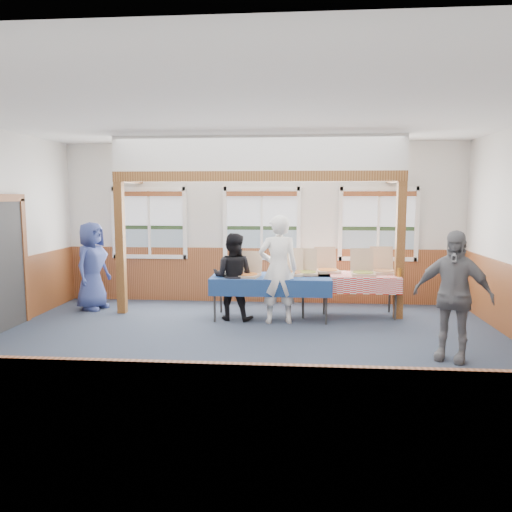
% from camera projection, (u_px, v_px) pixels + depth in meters
% --- Properties ---
extents(floor, '(8.00, 8.00, 0.00)m').
position_uv_depth(floor, '(243.00, 356.00, 6.76)').
color(floor, '#2A3645').
rests_on(floor, ground).
extents(ceiling, '(8.00, 8.00, 0.00)m').
position_uv_depth(ceiling, '(242.00, 113.00, 6.37)').
color(ceiling, white).
rests_on(ceiling, wall_back).
extents(wall_back, '(8.00, 0.00, 8.00)m').
position_uv_depth(wall_back, '(262.00, 223.00, 10.03)').
color(wall_back, silver).
rests_on(wall_back, floor).
extents(wall_front, '(8.00, 0.00, 8.00)m').
position_uv_depth(wall_front, '(181.00, 285.00, 3.10)').
color(wall_front, silver).
rests_on(wall_front, floor).
extents(wainscot_back, '(7.98, 0.05, 1.10)m').
position_uv_depth(wainscot_back, '(262.00, 275.00, 10.13)').
color(wainscot_back, brown).
rests_on(wainscot_back, floor).
extents(wainscot_front, '(7.98, 0.05, 1.10)m').
position_uv_depth(wainscot_front, '(185.00, 443.00, 3.25)').
color(wainscot_front, brown).
rests_on(wainscot_front, floor).
extents(window_left, '(1.56, 0.10, 1.46)m').
position_uv_depth(window_left, '(149.00, 219.00, 10.16)').
color(window_left, white).
rests_on(window_left, wall_back).
extents(window_mid, '(1.56, 0.10, 1.46)m').
position_uv_depth(window_mid, '(262.00, 220.00, 9.97)').
color(window_mid, white).
rests_on(window_mid, wall_back).
extents(window_right, '(1.56, 0.10, 1.46)m').
position_uv_depth(window_right, '(378.00, 220.00, 9.78)').
color(window_right, white).
rests_on(window_right, wall_back).
extents(post_left, '(0.15, 0.15, 2.40)m').
position_uv_depth(post_left, '(121.00, 248.00, 9.09)').
color(post_left, '#5F3315').
rests_on(post_left, floor).
extents(post_right, '(0.15, 0.15, 2.40)m').
position_uv_depth(post_right, '(400.00, 251.00, 8.68)').
color(post_right, '#5F3315').
rests_on(post_right, floor).
extents(cross_beam, '(5.15, 0.18, 0.18)m').
position_uv_depth(cross_beam, '(257.00, 176.00, 8.73)').
color(cross_beam, '#5F3315').
rests_on(cross_beam, post_left).
extents(table_left, '(2.20, 1.26, 0.76)m').
position_uv_depth(table_left, '(271.00, 279.00, 8.74)').
color(table_left, '#2D2D2D').
rests_on(table_left, floor).
extents(table_right, '(1.94, 1.47, 0.76)m').
position_uv_depth(table_right, '(348.00, 277.00, 8.95)').
color(table_right, '#2D2D2D').
rests_on(table_right, floor).
extents(pizza_box_a, '(0.47, 0.54, 0.42)m').
position_uv_depth(pizza_box_a, '(248.00, 273.00, 8.65)').
color(pizza_box_a, tan).
rests_on(pizza_box_a, table_left).
extents(pizza_box_b, '(0.43, 0.52, 0.45)m').
position_uv_depth(pizza_box_b, '(291.00, 271.00, 8.86)').
color(pizza_box_b, tan).
rests_on(pizza_box_b, table_left).
extents(pizza_box_c, '(0.41, 0.50, 0.44)m').
position_uv_depth(pizza_box_c, '(306.00, 271.00, 8.90)').
color(pizza_box_c, tan).
rests_on(pizza_box_c, table_right).
extents(pizza_box_d, '(0.48, 0.55, 0.44)m').
position_uv_depth(pizza_box_d, '(327.00, 268.00, 9.15)').
color(pizza_box_d, tan).
rests_on(pizza_box_d, table_right).
extents(pizza_box_e, '(0.42, 0.51, 0.45)m').
position_uv_depth(pizza_box_e, '(363.00, 271.00, 8.84)').
color(pizza_box_e, tan).
rests_on(pizza_box_e, table_right).
extents(pizza_box_f, '(0.44, 0.53, 0.46)m').
position_uv_depth(pizza_box_f, '(383.00, 269.00, 9.02)').
color(pizza_box_f, tan).
rests_on(pizza_box_f, table_right).
extents(veggie_tray, '(0.40, 0.40, 0.09)m').
position_uv_depth(veggie_tray, '(229.00, 274.00, 8.79)').
color(veggie_tray, black).
rests_on(veggie_tray, table_left).
extents(drink_glass, '(0.07, 0.07, 0.15)m').
position_uv_depth(drink_glass, '(399.00, 273.00, 8.62)').
color(drink_glass, '#A6671B').
rests_on(drink_glass, table_right).
extents(woman_white, '(0.73, 0.54, 1.84)m').
position_uv_depth(woman_white, '(278.00, 269.00, 8.40)').
color(woman_white, white).
rests_on(woman_white, floor).
extents(woman_black, '(0.82, 0.69, 1.51)m').
position_uv_depth(woman_black, '(233.00, 277.00, 8.65)').
color(woman_black, black).
rests_on(woman_black, floor).
extents(man_blue, '(0.71, 0.92, 1.66)m').
position_uv_depth(man_blue, '(92.00, 266.00, 9.44)').
color(man_blue, '#374589').
rests_on(man_blue, floor).
extents(person_grey, '(1.08, 0.84, 1.72)m').
position_uv_depth(person_grey, '(453.00, 296.00, 6.49)').
color(person_grey, slate).
rests_on(person_grey, floor).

